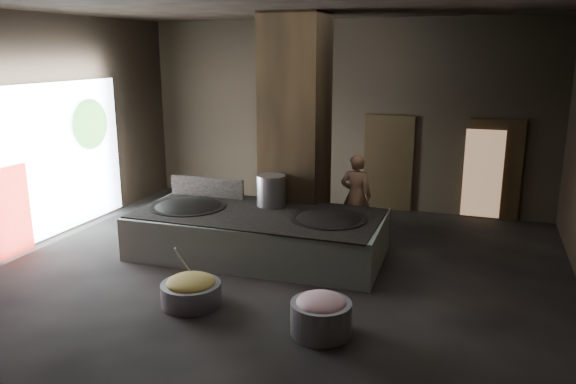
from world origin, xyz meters
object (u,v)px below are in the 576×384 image
at_px(cook, 356,196).
at_px(wok_right, 329,223).
at_px(wok_left, 188,210).
at_px(veg_basin, 191,294).
at_px(meat_basin, 321,318).
at_px(hearth_platform, 258,234).
at_px(stock_pot, 271,190).

bearing_deg(cook, wok_right, 79.41).
relative_size(wok_left, cook, 0.84).
relative_size(cook, veg_basin, 1.90).
xyz_separation_m(cook, meat_basin, (0.49, -4.23, -0.64)).
distance_m(hearth_platform, stock_pot, 0.91).
bearing_deg(wok_left, wok_right, 2.05).
bearing_deg(wok_right, veg_basin, -122.29).
height_order(stock_pot, cook, cook).
distance_m(wok_right, meat_basin, 2.73).
distance_m(stock_pot, meat_basin, 3.77).
bearing_deg(wok_left, meat_basin, -36.26).
height_order(cook, meat_basin, cook).
height_order(wok_right, veg_basin, wok_right).
bearing_deg(cook, wok_left, 24.47).
xyz_separation_m(hearth_platform, cook, (1.48, 1.67, 0.47)).
xyz_separation_m(wok_right, cook, (0.13, 1.62, 0.12)).
height_order(wok_left, wok_right, wok_left).
distance_m(wok_left, wok_right, 2.80).
xyz_separation_m(wok_right, veg_basin, (-1.50, -2.38, -0.58)).
relative_size(wok_right, meat_basin, 1.62).
bearing_deg(veg_basin, wok_right, 57.71).
bearing_deg(veg_basin, wok_left, 119.61).
relative_size(wok_left, meat_basin, 1.74).
xyz_separation_m(wok_left, wok_right, (2.80, 0.10, 0.00)).
xyz_separation_m(stock_pot, meat_basin, (1.92, -3.11, -0.90)).
bearing_deg(veg_basin, cook, 67.74).
bearing_deg(hearth_platform, cook, 46.40).
xyz_separation_m(hearth_platform, veg_basin, (-0.15, -2.33, -0.23)).
xyz_separation_m(veg_basin, meat_basin, (2.13, -0.23, 0.06)).
relative_size(stock_pot, veg_basin, 0.66).
height_order(hearth_platform, stock_pot, stock_pot).
height_order(hearth_platform, meat_basin, hearth_platform).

